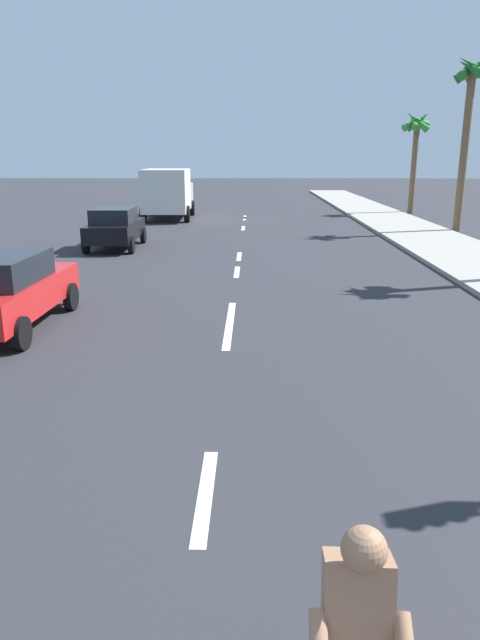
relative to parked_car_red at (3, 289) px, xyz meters
name	(u,v)px	position (x,y,z in m)	size (l,w,h in m)	color
ground_plane	(238,266)	(4.66, 7.21, -0.84)	(160.00, 160.00, 0.00)	#2D2D33
sidewalk_strip	(464,255)	(12.75, 9.21, -0.77)	(3.60, 80.00, 0.14)	#9E998E
lane_stripe_2	(205,494)	(4.66, -6.07, -0.84)	(0.16, 1.80, 0.01)	white
lane_stripe_3	(228,336)	(4.66, -0.48, -0.84)	(0.16, 1.80, 0.01)	white
lane_stripe_4	(231,312)	(4.66, 1.33, -0.84)	(0.16, 1.80, 0.01)	white
lane_stripe_5	(237,272)	(4.66, 6.17, -0.84)	(0.16, 1.80, 0.01)	white
lane_stripe_6	(239,256)	(4.66, 9.06, -0.84)	(0.16, 1.80, 0.01)	white
lane_stripe_7	(243,228)	(4.66, 17.56, -0.84)	(0.16, 1.80, 0.01)	white
lane_stripe_8	(245,219)	(4.66, 22.15, -0.84)	(0.16, 1.80, 0.01)	white
lane_stripe_9	(245,217)	(4.66, 23.11, -0.84)	(0.16, 1.80, 0.01)	white
parked_car_red	(3,289)	(0.00, 0.00, 0.00)	(2.01, 4.28, 1.57)	red
parked_car_black	(115,227)	(-0.22, 10.93, 0.00)	(1.95, 4.06, 1.57)	black
delivery_truck	(168,192)	(0.29, 21.97, 0.67)	(2.84, 6.32, 2.80)	beige
palm_tree_far	(470,99)	(14.80, 16.07, 5.10)	(1.97, 1.75, 7.92)	brown
palm_tree_distant	(416,134)	(15.07, 25.45, 3.97)	(1.86, 1.83, 6.29)	brown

